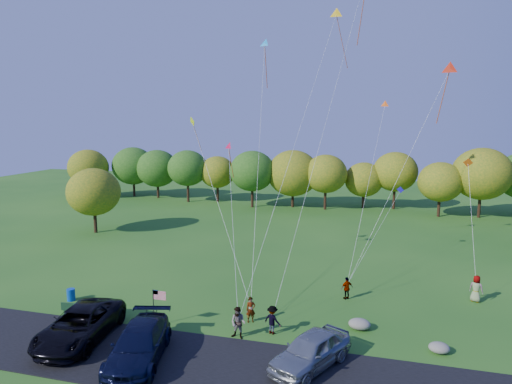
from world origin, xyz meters
TOP-DOWN VIEW (x-y plane):
  - ground at (0.00, 0.00)m, footprint 140.00×140.00m
  - asphalt_lane at (0.00, -4.00)m, footprint 44.00×6.00m
  - treeline at (-0.95, 36.48)m, footprint 76.48×28.06m
  - minivan_dark at (-8.29, -3.41)m, footprint 3.69×6.66m
  - minivan_navy at (-4.05, -4.54)m, footprint 3.81×6.39m
  - minivan_silver at (4.32, -2.80)m, footprint 4.05×5.34m
  - flyer_a at (0.10, 1.34)m, footprint 0.68×0.59m
  - flyer_b at (-0.02, -0.80)m, footprint 0.96×0.79m
  - flyer_c at (1.69, 0.24)m, footprint 1.21×0.94m
  - flyer_d at (5.41, 6.47)m, footprint 0.95×0.84m
  - flyer_e at (13.76, 8.30)m, footprint 1.05×0.92m
  - park_bench at (-10.64, -0.79)m, footprint 1.62×0.48m
  - trash_barrel at (-12.48, 1.33)m, footprint 0.54×0.54m
  - flag_assembly at (-5.01, -0.70)m, footprint 0.84×0.54m
  - boulder_near at (6.45, 2.08)m, footprint 1.27×0.99m
  - boulder_far at (10.60, 0.41)m, footprint 1.08×0.90m
  - kites_aloft at (4.46, 13.75)m, footprint 20.50×10.87m

SIDE VIEW (x-z plane):
  - ground at x=0.00m, z-range 0.00..0.00m
  - asphalt_lane at x=0.00m, z-range 0.00..0.06m
  - boulder_far at x=10.60m, z-range 0.00..0.56m
  - boulder_near at x=6.45m, z-range 0.00..0.63m
  - trash_barrel at x=-12.48m, z-range 0.00..0.81m
  - park_bench at x=-10.64m, z-range 0.03..0.93m
  - flyer_d at x=5.41m, z-range 0.00..1.54m
  - flyer_a at x=0.10m, z-range 0.00..1.56m
  - flyer_c at x=1.69m, z-range 0.00..1.64m
  - flyer_b at x=-0.02m, z-range 0.00..1.80m
  - flyer_e at x=13.76m, z-range 0.00..1.80m
  - minivan_silver at x=4.32m, z-range 0.06..1.75m
  - minivan_navy at x=-4.05m, z-range 0.06..1.80m
  - minivan_dark at x=-8.29m, z-range 0.06..1.82m
  - flag_assembly at x=-5.01m, z-range 0.55..2.82m
  - treeline at x=-0.95m, z-range 0.38..8.97m
  - kites_aloft at x=4.46m, z-range 8.31..26.47m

